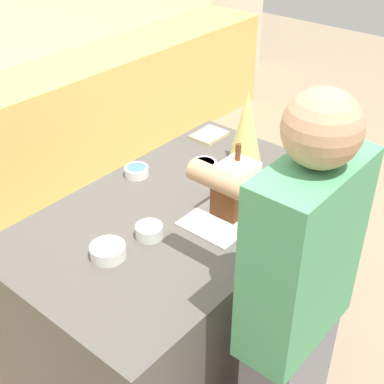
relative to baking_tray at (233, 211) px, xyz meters
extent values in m
plane|color=gray|center=(-0.13, 0.18, -0.94)|extent=(12.00, 12.00, 0.00)
cube|color=#514C47|center=(-0.13, 0.18, -0.47)|extent=(1.55, 0.95, 0.94)
cube|color=silver|center=(0.00, 0.00, 0.00)|extent=(0.47, 0.27, 0.01)
cube|color=#5B2D14|center=(0.00, 0.00, 0.08)|extent=(0.17, 0.13, 0.16)
cube|color=white|center=(0.00, 0.00, 0.19)|extent=(0.19, 0.14, 0.07)
cylinder|color=#5B2D14|center=(0.05, 0.02, 0.27)|extent=(0.02, 0.02, 0.07)
cone|color=#DBD675|center=(0.40, 0.22, 0.19)|extent=(0.17, 0.17, 0.38)
cylinder|color=white|center=(-0.55, 0.19, 0.02)|extent=(0.14, 0.14, 0.05)
cylinder|color=#4770DB|center=(-0.55, 0.19, 0.04)|extent=(0.11, 0.11, 0.01)
cylinder|color=white|center=(-0.05, 0.54, 0.02)|extent=(0.12, 0.12, 0.05)
cylinder|color=#4770DB|center=(-0.05, 0.54, 0.04)|extent=(0.09, 0.09, 0.01)
cylinder|color=white|center=(-0.36, 0.16, 0.02)|extent=(0.11, 0.11, 0.05)
cylinder|color=red|center=(-0.36, 0.16, 0.04)|extent=(0.09, 0.09, 0.01)
cylinder|color=white|center=(0.20, 0.32, 0.02)|extent=(0.12, 0.12, 0.04)
cylinder|color=yellow|center=(0.20, 0.32, 0.03)|extent=(0.10, 0.10, 0.01)
cube|color=#CCB78C|center=(0.49, 0.52, 0.01)|extent=(0.19, 0.14, 0.02)
cube|color=#4C9966|center=(-0.34, -0.52, 0.24)|extent=(0.46, 0.21, 0.67)
sphere|color=tan|center=(-0.34, -0.52, 0.69)|extent=(0.23, 0.23, 0.23)
cylinder|color=tan|center=(-0.34, -0.29, 0.39)|extent=(0.08, 0.46, 0.08)
camera|label=1|loc=(-1.57, -1.09, 1.35)|focal=50.00mm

